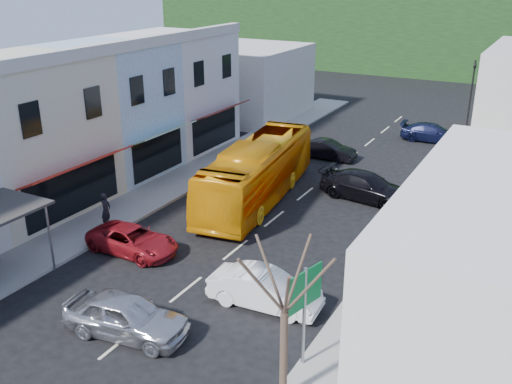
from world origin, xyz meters
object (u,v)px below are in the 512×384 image
at_px(pedestrian_left, 106,211).
at_px(traffic_signal, 471,96).
at_px(direction_sign, 304,319).
at_px(bus, 258,174).
at_px(car_white, 265,290).
at_px(car_silver, 126,318).
at_px(street_tree, 285,312).
at_px(car_red, 133,238).

xyz_separation_m(pedestrian_left, traffic_signal, (12.57, 28.09, 1.80)).
relative_size(pedestrian_left, direction_sign, 0.46).
relative_size(bus, direction_sign, 3.15).
xyz_separation_m(direction_sign, traffic_signal, (-0.35, 33.12, 0.96)).
xyz_separation_m(car_white, direction_sign, (2.78, -2.63, 1.14)).
bearing_deg(car_silver, car_white, -48.41).
height_order(car_white, direction_sign, direction_sign).
height_order(bus, street_tree, street_tree).
xyz_separation_m(car_silver, direction_sign, (6.23, 1.36, 1.14)).
relative_size(bus, traffic_signal, 2.07).
xyz_separation_m(direction_sign, street_tree, (0.15, -1.78, 1.33)).
xyz_separation_m(car_white, street_tree, (2.92, -4.41, 2.47)).
xyz_separation_m(street_tree, traffic_signal, (-0.50, 34.90, -0.37)).
bearing_deg(street_tree, car_silver, 176.25).
xyz_separation_m(car_white, pedestrian_left, (-10.15, 2.40, 0.30)).
bearing_deg(direction_sign, car_white, 150.50).
height_order(car_silver, pedestrian_left, pedestrian_left).
bearing_deg(car_red, traffic_signal, -17.28).
bearing_deg(traffic_signal, car_white, 61.70).
height_order(car_red, direction_sign, direction_sign).
distance_m(car_white, street_tree, 5.84).
bearing_deg(traffic_signal, car_silver, 56.58).
relative_size(car_red, street_tree, 0.73).
height_order(car_silver, car_red, same).
height_order(pedestrian_left, street_tree, street_tree).
distance_m(direction_sign, traffic_signal, 33.14).
bearing_deg(car_red, street_tree, -116.87).
height_order(car_white, pedestrian_left, pedestrian_left).
bearing_deg(direction_sign, traffic_signal, 104.61).
bearing_deg(car_red, car_silver, -141.03).
bearing_deg(car_red, bus, -12.05).
bearing_deg(car_silver, pedestrian_left, 38.75).
relative_size(direction_sign, traffic_signal, 0.66).
bearing_deg(car_white, bus, 26.15).
xyz_separation_m(pedestrian_left, direction_sign, (12.93, -5.03, 0.84)).
distance_m(car_silver, street_tree, 6.85).
relative_size(car_silver, street_tree, 0.69).
bearing_deg(street_tree, direction_sign, 94.70).
bearing_deg(direction_sign, car_silver, -153.68).
xyz_separation_m(bus, direction_sign, (8.20, -12.12, 0.29)).
bearing_deg(traffic_signal, car_red, 47.79).
height_order(car_red, pedestrian_left, pedestrian_left).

